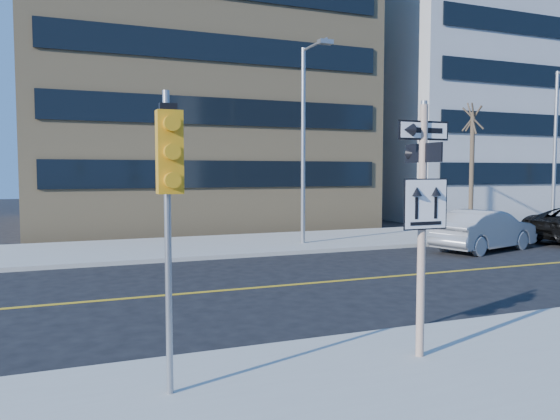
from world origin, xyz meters
name	(u,v)px	position (x,y,z in m)	size (l,w,h in m)	color
ground	(345,325)	(0.00, 0.00, 0.00)	(120.00, 120.00, 0.00)	black
far_sidewalk	(536,229)	(18.00, 12.00, 0.07)	(66.00, 6.00, 0.15)	#ADAAA2
sign_pole	(423,214)	(0.00, -2.51, 2.44)	(0.92, 0.92, 4.06)	beige
traffic_signal	(169,178)	(-4.00, -2.66, 3.03)	(0.32, 0.45, 4.00)	gray
parked_car_b	(484,230)	(10.13, 7.21, 0.81)	(4.91, 1.71, 1.62)	gray
streetlight_a	(306,131)	(4.00, 10.76, 4.76)	(0.55, 2.25, 8.00)	gray
streetlight_b	(559,139)	(18.00, 10.76, 4.76)	(0.55, 2.25, 8.00)	gray
street_tree_west	(473,121)	(13.00, 11.30, 5.52)	(1.80, 1.80, 6.35)	#3C2F24
building_brick	(184,78)	(2.00, 25.00, 9.00)	(18.00, 18.00, 18.00)	tan
building_grey_mid	(472,114)	(24.00, 24.00, 7.50)	(20.00, 16.00, 15.00)	#ACAFB2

